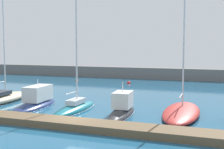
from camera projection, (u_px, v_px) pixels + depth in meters
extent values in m
plane|color=#1E567A|center=(76.00, 123.00, 24.94)|extent=(120.00, 120.00, 0.00)
cube|color=brown|center=(68.00, 123.00, 23.69)|extent=(39.51, 2.32, 0.56)
cube|color=slate|center=(163.00, 74.00, 58.86)|extent=(108.00, 2.15, 2.16)
ellipsoid|color=beige|center=(1.00, 99.00, 34.47)|extent=(3.59, 9.41, 1.15)
ellipsoid|color=black|center=(2.00, 102.00, 34.50)|extent=(3.63, 9.51, 0.12)
cylinder|color=silver|center=(3.00, 25.00, 34.46)|extent=(0.13, 0.13, 15.52)
ellipsoid|color=navy|center=(35.00, 106.00, 31.52)|extent=(3.13, 7.96, 1.01)
ellipsoid|color=silver|center=(35.00, 107.00, 31.52)|extent=(3.16, 8.04, 0.12)
cube|color=silver|center=(38.00, 93.00, 32.12)|extent=(2.02, 3.72, 1.56)
cube|color=black|center=(40.00, 90.00, 32.54)|extent=(1.61, 1.03, 0.87)
cylinder|color=silver|center=(38.00, 83.00, 32.02)|extent=(0.08, 0.08, 0.67)
ellipsoid|color=#19707F|center=(75.00, 109.00, 29.79)|extent=(2.02, 7.78, 0.98)
ellipsoid|color=silver|center=(75.00, 110.00, 29.80)|extent=(2.04, 7.85, 0.12)
cylinder|color=silver|center=(76.00, 26.00, 29.47)|extent=(0.15, 0.15, 15.07)
cylinder|color=silver|center=(72.00, 93.00, 29.07)|extent=(0.12, 2.45, 0.11)
cube|color=silver|center=(76.00, 101.00, 29.87)|extent=(1.12, 2.39, 0.46)
ellipsoid|color=#2D2D33|center=(122.00, 114.00, 27.81)|extent=(2.41, 7.11, 1.05)
ellipsoid|color=silver|center=(122.00, 115.00, 27.81)|extent=(2.43, 7.18, 0.12)
cube|color=silver|center=(123.00, 100.00, 28.05)|extent=(1.76, 2.56, 1.44)
cube|color=black|center=(124.00, 96.00, 28.65)|extent=(1.44, 0.73, 0.81)
cylinder|color=silver|center=(123.00, 87.00, 27.94)|extent=(0.08, 0.08, 0.98)
ellipsoid|color=#B72D28|center=(182.00, 112.00, 27.81)|extent=(3.60, 9.94, 0.96)
cylinder|color=silver|center=(185.00, 3.00, 27.68)|extent=(0.15, 0.15, 18.77)
cylinder|color=silver|center=(181.00, 95.00, 26.96)|extent=(0.23, 3.05, 0.10)
sphere|color=white|center=(42.00, 86.00, 48.07)|extent=(0.70, 0.70, 0.70)
sphere|color=red|center=(129.00, 83.00, 52.03)|extent=(0.70, 0.70, 0.70)
sphere|color=orange|center=(77.00, 81.00, 55.99)|extent=(0.61, 0.61, 0.61)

